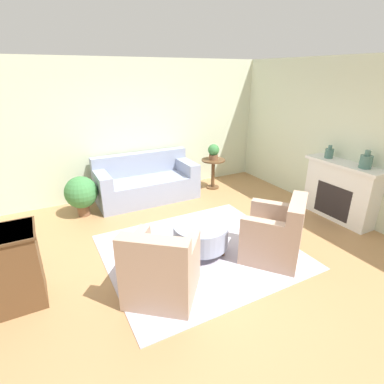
{
  "coord_description": "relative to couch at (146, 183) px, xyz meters",
  "views": [
    {
      "loc": [
        -1.92,
        -3.35,
        2.53
      ],
      "look_at": [
        0.15,
        0.55,
        0.75
      ],
      "focal_mm": 28.0,
      "sensor_mm": 36.0,
      "label": 1
    }
  ],
  "objects": [
    {
      "name": "vase_mantel_far",
      "position": [
        2.77,
        -2.86,
        0.84
      ],
      "size": [
        0.19,
        0.19,
        0.3
      ],
      "color": "#477066",
      "rests_on": "fireplace"
    },
    {
      "name": "ground_plane",
      "position": [
        0.0,
        -2.32,
        -0.34
      ],
      "size": [
        16.0,
        16.0,
        0.0
      ],
      "primitive_type": "plane",
      "color": "#AD7F51"
    },
    {
      "name": "ottoman_table",
      "position": [
        0.0,
        -2.33,
        -0.05
      ],
      "size": [
        0.81,
        0.81,
        0.45
      ],
      "color": "#8E99B2",
      "rests_on": "rug"
    },
    {
      "name": "wall_back",
      "position": [
        0.0,
        0.55,
        1.06
      ],
      "size": [
        9.63,
        0.12,
        2.8
      ],
      "color": "beige",
      "rests_on": "ground_plane"
    },
    {
      "name": "vase_mantel_near",
      "position": [
        2.77,
        -2.16,
        0.82
      ],
      "size": [
        0.15,
        0.15,
        0.24
      ],
      "color": "#477066",
      "rests_on": "fireplace"
    },
    {
      "name": "wall_right",
      "position": [
        3.03,
        -2.32,
        1.06
      ],
      "size": [
        0.12,
        9.94,
        2.8
      ],
      "color": "beige",
      "rests_on": "ground_plane"
    },
    {
      "name": "side_table",
      "position": [
        1.58,
        -0.11,
        0.12
      ],
      "size": [
        0.53,
        0.53,
        0.68
      ],
      "color": "brown",
      "rests_on": "ground_plane"
    },
    {
      "name": "armchair_right",
      "position": [
        0.88,
        -2.95,
        0.02
      ],
      "size": [
        1.1,
        1.1,
        0.93
      ],
      "color": "tan",
      "rests_on": "rug"
    },
    {
      "name": "potted_plant_on_side_table",
      "position": [
        1.58,
        -0.11,
        0.53
      ],
      "size": [
        0.25,
        0.25,
        0.35
      ],
      "color": "brown",
      "rests_on": "side_table"
    },
    {
      "name": "rug",
      "position": [
        0.0,
        -2.32,
        -0.34
      ],
      "size": [
        2.73,
        2.45,
        0.01
      ],
      "color": "#BCB2C1",
      "rests_on": "ground_plane"
    },
    {
      "name": "armchair_left",
      "position": [
        -0.88,
        -2.95,
        0.02
      ],
      "size": [
        1.1,
        1.1,
        0.93
      ],
      "color": "tan",
      "rests_on": "rug"
    },
    {
      "name": "couch",
      "position": [
        0.0,
        0.0,
        0.0
      ],
      "size": [
        2.06,
        0.91,
        0.94
      ],
      "color": "#8E99B2",
      "rests_on": "ground_plane"
    },
    {
      "name": "potted_plant_floor",
      "position": [
        -1.33,
        -0.2,
        0.1
      ],
      "size": [
        0.6,
        0.6,
        0.76
      ],
      "color": "brown",
      "rests_on": "ground_plane"
    },
    {
      "name": "fireplace",
      "position": [
        2.79,
        -2.51,
        0.21
      ],
      "size": [
        0.44,
        1.38,
        1.07
      ],
      "color": "white",
      "rests_on": "ground_plane"
    }
  ]
}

